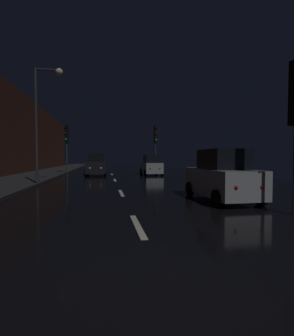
{
  "coord_description": "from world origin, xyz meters",
  "views": [
    {
      "loc": [
        -0.83,
        -3.12,
        1.71
      ],
      "look_at": [
        1.97,
        12.87,
        1.05
      ],
      "focal_mm": 26.46,
      "sensor_mm": 36.0,
      "label": 1
    }
  ],
  "objects_px": {
    "traffic_light_far_right": "(156,138)",
    "car_parked_right_far": "(151,166)",
    "streetlamp_overhead": "(44,108)",
    "car_parked_right_near": "(221,177)",
    "traffic_light_far_left": "(67,138)",
    "car_approaching_headlights": "(96,165)"
  },
  "relations": [
    {
      "from": "streetlamp_overhead",
      "to": "car_parked_right_near",
      "type": "bearing_deg",
      "value": -39.33
    },
    {
      "from": "traffic_light_far_left",
      "to": "streetlamp_overhead",
      "type": "relative_size",
      "value": 0.72
    },
    {
      "from": "car_approaching_headlights",
      "to": "traffic_light_far_left",
      "type": "bearing_deg",
      "value": -126.99
    },
    {
      "from": "streetlamp_overhead",
      "to": "car_parked_right_far",
      "type": "relative_size",
      "value": 1.83
    },
    {
      "from": "traffic_light_far_left",
      "to": "car_approaching_headlights",
      "type": "height_order",
      "value": "traffic_light_far_left"
    },
    {
      "from": "traffic_light_far_right",
      "to": "car_approaching_headlights",
      "type": "bearing_deg",
      "value": -85.51
    },
    {
      "from": "car_parked_right_far",
      "to": "traffic_light_far_left",
      "type": "bearing_deg",
      "value": 71.6
    },
    {
      "from": "traffic_light_far_left",
      "to": "car_approaching_headlights",
      "type": "distance_m",
      "value": 4.85
    },
    {
      "from": "streetlamp_overhead",
      "to": "car_approaching_headlights",
      "type": "bearing_deg",
      "value": 72.03
    },
    {
      "from": "traffic_light_far_left",
      "to": "traffic_light_far_right",
      "type": "relative_size",
      "value": 1.01
    },
    {
      "from": "traffic_light_far_left",
      "to": "car_parked_right_far",
      "type": "height_order",
      "value": "traffic_light_far_left"
    },
    {
      "from": "traffic_light_far_left",
      "to": "streetlamp_overhead",
      "type": "bearing_deg",
      "value": 14.59
    },
    {
      "from": "traffic_light_far_right",
      "to": "car_parked_right_near",
      "type": "distance_m",
      "value": 17.16
    },
    {
      "from": "streetlamp_overhead",
      "to": "car_parked_right_near",
      "type": "distance_m",
      "value": 11.5
    },
    {
      "from": "traffic_light_far_right",
      "to": "streetlamp_overhead",
      "type": "distance_m",
      "value": 13.63
    },
    {
      "from": "traffic_light_far_right",
      "to": "car_approaching_headlights",
      "type": "xyz_separation_m",
      "value": [
        -6.3,
        -1.17,
        -2.83
      ]
    },
    {
      "from": "traffic_light_far_left",
      "to": "car_parked_right_near",
      "type": "bearing_deg",
      "value": 38.78
    },
    {
      "from": "traffic_light_far_right",
      "to": "car_parked_right_far",
      "type": "relative_size",
      "value": 1.32
    },
    {
      "from": "car_parked_right_far",
      "to": "car_parked_right_near",
      "type": "bearing_deg",
      "value": -180.0
    },
    {
      "from": "car_approaching_headlights",
      "to": "car_parked_right_far",
      "type": "relative_size",
      "value": 1.09
    },
    {
      "from": "car_approaching_headlights",
      "to": "car_parked_right_far",
      "type": "xyz_separation_m",
      "value": [
        5.5,
        -0.51,
        -0.08
      ]
    },
    {
      "from": "traffic_light_far_right",
      "to": "car_parked_right_near",
      "type": "height_order",
      "value": "traffic_light_far_right"
    }
  ]
}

